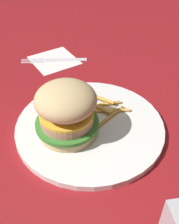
% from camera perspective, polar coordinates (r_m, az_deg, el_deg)
% --- Properties ---
extents(ground_plane, '(1.60, 1.60, 0.00)m').
position_cam_1_polar(ground_plane, '(0.55, -1.38, -3.88)').
color(ground_plane, maroon).
extents(plate, '(0.28, 0.28, 0.01)m').
position_cam_1_polar(plate, '(0.55, 0.00, -2.87)').
color(plate, white).
rests_on(plate, ground_plane).
extents(sandwich, '(0.12, 0.12, 0.10)m').
position_cam_1_polar(sandwich, '(0.50, -4.82, 0.55)').
color(sandwich, tan).
rests_on(sandwich, plate).
extents(fries_pile, '(0.08, 0.09, 0.01)m').
position_cam_1_polar(fries_pile, '(0.57, 2.96, 0.70)').
color(fries_pile, gold).
rests_on(fries_pile, plate).
extents(napkin, '(0.12, 0.12, 0.00)m').
position_cam_1_polar(napkin, '(0.77, -7.12, 10.32)').
color(napkin, white).
rests_on(napkin, ground_plane).
extents(fork, '(0.08, 0.17, 0.00)m').
position_cam_1_polar(fork, '(0.76, -7.26, 10.48)').
color(fork, silver).
rests_on(fork, napkin).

